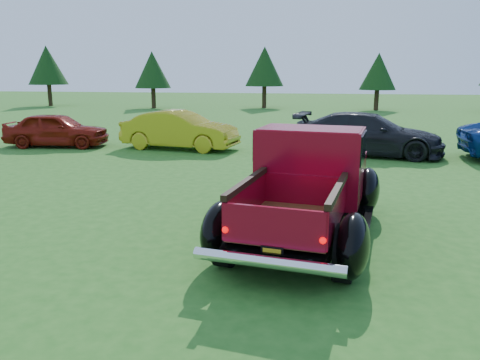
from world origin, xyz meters
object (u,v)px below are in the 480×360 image
(tree_mid_right, at_px, (378,72))
(show_car_red, at_px, (57,130))
(tree_west, at_px, (152,70))
(tree_far_west, at_px, (47,65))
(tree_mid_left, at_px, (265,67))
(show_car_yellow, at_px, (180,130))
(show_car_grey, at_px, (368,134))
(pickup_truck, at_px, (310,182))

(tree_mid_right, xyz_separation_m, show_car_red, (-14.50, -21.49, -2.30))
(tree_west, distance_m, tree_mid_right, 18.03)
(tree_far_west, distance_m, show_car_red, 25.54)
(tree_mid_left, height_order, show_car_yellow, tree_mid_left)
(show_car_grey, bearing_deg, show_car_yellow, 99.35)
(tree_mid_left, relative_size, show_car_yellow, 1.12)
(tree_mid_right, relative_size, pickup_truck, 0.82)
(tree_mid_right, bearing_deg, tree_mid_left, 173.66)
(pickup_truck, xyz_separation_m, show_car_yellow, (-5.19, 8.76, -0.17))
(tree_mid_right, xyz_separation_m, show_car_grey, (-2.50, -21.35, -2.22))
(tree_west, height_order, tree_mid_left, tree_mid_left)
(tree_mid_right, bearing_deg, pickup_truck, -98.18)
(tree_far_west, xyz_separation_m, tree_mid_right, (28.00, -0.00, -0.55))
(tree_far_west, height_order, pickup_truck, tree_far_west)
(tree_west, bearing_deg, show_car_grey, -52.70)
(tree_west, relative_size, show_car_grey, 0.89)
(tree_west, distance_m, tree_mid_left, 9.22)
(tree_far_west, height_order, show_car_yellow, tree_far_west)
(tree_mid_left, relative_size, pickup_truck, 0.93)
(pickup_truck, bearing_deg, tree_west, 123.70)
(tree_far_west, height_order, show_car_grey, tree_far_west)
(tree_mid_left, xyz_separation_m, show_car_grey, (6.50, -22.35, -2.63))
(tree_far_west, bearing_deg, tree_mid_left, 3.01)
(show_car_yellow, bearing_deg, tree_mid_right, -15.73)
(tree_mid_left, distance_m, show_car_red, 23.31)
(tree_mid_left, bearing_deg, tree_far_west, -176.99)
(pickup_truck, bearing_deg, tree_far_west, 136.73)
(tree_mid_right, distance_m, show_car_red, 26.02)
(tree_west, xyz_separation_m, show_car_yellow, (8.50, -20.24, -2.38))
(tree_west, xyz_separation_m, show_car_grey, (15.50, -20.35, -2.36))
(tree_mid_right, bearing_deg, tree_west, -176.82)
(tree_mid_right, height_order, pickup_truck, tree_mid_right)
(tree_west, relative_size, tree_mid_right, 1.05)
(tree_mid_left, xyz_separation_m, show_car_red, (-5.50, -22.49, -2.71))
(pickup_truck, bearing_deg, show_car_red, 148.55)
(tree_far_west, xyz_separation_m, show_car_yellow, (18.50, -21.24, -2.79))
(tree_far_west, bearing_deg, show_car_grey, -39.93)
(tree_far_west, distance_m, tree_mid_left, 19.03)
(pickup_truck, relative_size, show_car_grey, 1.04)
(tree_far_west, xyz_separation_m, show_car_grey, (25.50, -21.35, -2.77))
(tree_mid_left, bearing_deg, pickup_truck, -81.40)
(show_car_grey, bearing_deg, tree_west, 47.50)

